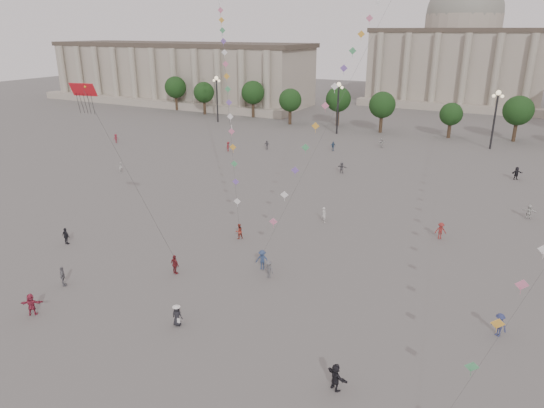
% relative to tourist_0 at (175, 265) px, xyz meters
% --- Properties ---
extents(ground, '(360.00, 360.00, 0.00)m').
position_rel_tourist_0_xyz_m(ground, '(6.04, -4.24, -0.92)').
color(ground, '#54524F').
rests_on(ground, ground).
extents(hall_west, '(84.00, 26.22, 17.20)m').
position_rel_tourist_0_xyz_m(hall_west, '(-68.96, 89.66, 7.51)').
color(hall_west, '#A49C8A').
rests_on(hall_west, ground).
extents(hall_central, '(48.30, 34.30, 35.50)m').
position_rel_tourist_0_xyz_m(hall_central, '(6.04, 124.98, 13.31)').
color(hall_central, '#A49C8A').
rests_on(hall_central, ground).
extents(tree_row, '(137.12, 5.12, 8.00)m').
position_rel_tourist_0_xyz_m(tree_row, '(6.04, 73.76, 4.48)').
color(tree_row, '#36261B').
rests_on(tree_row, ground).
extents(lamp_post_far_west, '(2.00, 0.90, 10.65)m').
position_rel_tourist_0_xyz_m(lamp_post_far_west, '(-38.96, 65.76, 6.43)').
color(lamp_post_far_west, '#262628').
rests_on(lamp_post_far_west, ground).
extents(lamp_post_mid_west, '(2.00, 0.90, 10.65)m').
position_rel_tourist_0_xyz_m(lamp_post_mid_west, '(-8.96, 65.76, 6.43)').
color(lamp_post_mid_west, '#262628').
rests_on(lamp_post_mid_west, ground).
extents(lamp_post_mid_east, '(2.00, 0.90, 10.65)m').
position_rel_tourist_0_xyz_m(lamp_post_mid_east, '(21.04, 65.76, 6.43)').
color(lamp_post_mid_east, '#262628').
rests_on(lamp_post_mid_east, ground).
extents(person_crowd_0, '(1.05, 0.95, 1.72)m').
position_rel_tourist_0_xyz_m(person_crowd_0, '(-4.23, 50.98, -0.06)').
color(person_crowd_0, '#2F496A').
rests_on(person_crowd_0, ground).
extents(person_crowd_1, '(0.89, 0.93, 1.51)m').
position_rel_tourist_0_xyz_m(person_crowd_1, '(-28.25, 22.65, -0.16)').
color(person_crowd_1, silver).
rests_on(person_crowd_1, ground).
extents(person_crowd_2, '(0.91, 1.23, 1.70)m').
position_rel_tourist_0_xyz_m(person_crowd_2, '(-44.02, 37.72, -0.07)').
color(person_crowd_2, maroon).
rests_on(person_crowd_2, ground).
extents(person_crowd_3, '(1.72, 1.28, 1.81)m').
position_rel_tourist_0_xyz_m(person_crowd_3, '(18.07, -7.43, -0.01)').
color(person_crowd_3, black).
rests_on(person_crowd_3, ground).
extents(person_crowd_4, '(1.55, 1.45, 1.74)m').
position_rel_tourist_0_xyz_m(person_crowd_4, '(2.90, 57.52, -0.05)').
color(person_crowd_4, '#BBBAB6').
rests_on(person_crowd_4, ground).
extents(person_crowd_6, '(1.17, 0.81, 1.65)m').
position_rel_tourist_0_xyz_m(person_crowd_6, '(7.80, 3.24, -0.09)').
color(person_crowd_6, '#59595D').
rests_on(person_crowd_6, ground).
extents(person_crowd_7, '(1.59, 0.51, 1.71)m').
position_rel_tourist_0_xyz_m(person_crowd_7, '(27.99, 29.90, -0.06)').
color(person_crowd_7, silver).
rests_on(person_crowd_7, ground).
extents(person_crowd_8, '(1.34, 1.06, 1.82)m').
position_rel_tourist_0_xyz_m(person_crowd_8, '(19.85, 19.11, -0.01)').
color(person_crowd_8, maroon).
rests_on(person_crowd_8, ground).
extents(person_crowd_9, '(1.72, 1.55, 1.90)m').
position_rel_tourist_0_xyz_m(person_crowd_9, '(26.06, 46.53, 0.03)').
color(person_crowd_9, black).
rests_on(person_crowd_9, ground).
extents(person_crowd_10, '(0.74, 0.79, 1.82)m').
position_rel_tourist_0_xyz_m(person_crowd_10, '(-28.89, 55.87, -0.01)').
color(person_crowd_10, silver).
rests_on(person_crowd_10, ground).
extents(person_crowd_12, '(1.61, 0.62, 1.69)m').
position_rel_tourist_0_xyz_m(person_crowd_12, '(2.14, 37.97, -0.07)').
color(person_crowd_12, slate).
rests_on(person_crowd_12, ground).
extents(person_crowd_13, '(0.80, 0.73, 1.83)m').
position_rel_tourist_0_xyz_m(person_crowd_13, '(7.26, 17.78, -0.00)').
color(person_crowd_13, silver).
rests_on(person_crowd_13, ground).
extents(person_crowd_14, '(1.34, 1.19, 1.80)m').
position_rel_tourist_0_xyz_m(person_crowd_14, '(26.51, 3.21, -0.02)').
color(person_crowd_14, navy).
rests_on(person_crowd_14, ground).
extents(person_crowd_16, '(1.09, 0.71, 1.73)m').
position_rel_tourist_0_xyz_m(person_crowd_16, '(-15.29, 46.21, -0.05)').
color(person_crowd_16, slate).
rests_on(person_crowd_16, ground).
extents(person_crowd_17, '(0.81, 1.21, 1.74)m').
position_rel_tourist_0_xyz_m(person_crowd_17, '(-20.88, 41.89, -0.05)').
color(person_crowd_17, maroon).
rests_on(person_crowd_17, ground).
extents(tourist_0, '(1.16, 0.72, 1.84)m').
position_rel_tourist_0_xyz_m(tourist_0, '(0.00, 0.00, 0.00)').
color(tourist_0, maroon).
rests_on(tourist_0, ground).
extents(tourist_1, '(1.07, 0.51, 1.77)m').
position_rel_tourist_0_xyz_m(tourist_1, '(-13.93, -0.01, -0.03)').
color(tourist_1, black).
rests_on(tourist_1, ground).
extents(tourist_2, '(1.68, 1.37, 1.80)m').
position_rel_tourist_0_xyz_m(tourist_2, '(-5.61, -10.42, -0.02)').
color(tourist_2, '#9C2A42').
rests_on(tourist_2, ground).
extents(tourist_3, '(1.07, 1.03, 1.79)m').
position_rel_tourist_0_xyz_m(tourist_3, '(-7.15, -6.18, -0.02)').
color(tourist_3, slate).
rests_on(tourist_3, ground).
extents(kite_flyer_0, '(0.98, 1.02, 1.66)m').
position_rel_tourist_0_xyz_m(kite_flyer_0, '(1.05, 9.38, -0.09)').
color(kite_flyer_0, '#993629').
rests_on(kite_flyer_0, ground).
extents(kite_flyer_1, '(1.37, 0.99, 1.91)m').
position_rel_tourist_0_xyz_m(kite_flyer_1, '(6.53, 4.41, 0.04)').
color(kite_flyer_1, navy).
rests_on(kite_flyer_1, ground).
extents(hat_person, '(0.86, 0.61, 1.69)m').
position_rel_tourist_0_xyz_m(hat_person, '(5.23, -6.40, -0.05)').
color(hat_person, black).
rests_on(hat_person, ground).
extents(dragon_kite, '(3.71, 2.05, 15.96)m').
position_rel_tourist_0_xyz_m(dragon_kite, '(-5.09, -3.13, 14.65)').
color(dragon_kite, red).
rests_on(dragon_kite, ground).
extents(kite_train_west, '(22.65, 30.09, 52.45)m').
position_rel_tourist_0_xyz_m(kite_train_west, '(-10.71, 25.41, 20.41)').
color(kite_train_west, '#3F3F3F').
rests_on(kite_train_west, ground).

